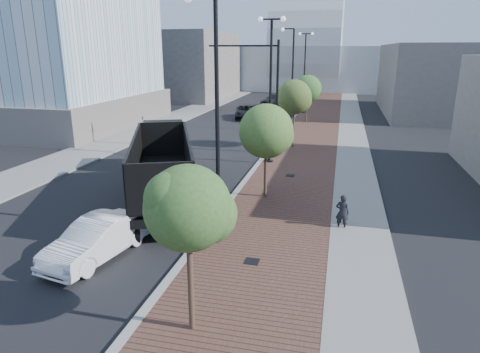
% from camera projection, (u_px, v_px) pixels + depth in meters
% --- Properties ---
extents(sidewalk, '(7.00, 140.00, 0.12)m').
position_uv_depth(sidewalk, '(325.00, 122.00, 44.48)').
color(sidewalk, '#4C2D23').
rests_on(sidewalk, ground).
extents(concrete_strip, '(2.40, 140.00, 0.13)m').
position_uv_depth(concrete_strip, '(351.00, 123.00, 43.87)').
color(concrete_strip, slate).
rests_on(concrete_strip, ground).
extents(curb, '(0.30, 140.00, 0.14)m').
position_uv_depth(curb, '(292.00, 120.00, 45.26)').
color(curb, gray).
rests_on(curb, ground).
extents(west_sidewalk, '(4.00, 140.00, 0.12)m').
position_uv_depth(west_sidewalk, '(178.00, 116.00, 48.17)').
color(west_sidewalk, slate).
rests_on(west_sidewalk, ground).
extents(dump_truck, '(7.45, 13.24, 3.41)m').
position_uv_depth(dump_truck, '(164.00, 160.00, 23.50)').
color(dump_truck, black).
rests_on(dump_truck, ground).
extents(white_sedan, '(2.35, 4.66, 1.47)m').
position_uv_depth(white_sedan, '(97.00, 239.00, 15.25)').
color(white_sedan, silver).
rests_on(white_sedan, ground).
extents(dark_car_mid, '(3.47, 5.65, 1.46)m').
position_uv_depth(dark_car_mid, '(246.00, 112.00, 46.98)').
color(dark_car_mid, black).
rests_on(dark_car_mid, ground).
extents(dark_car_far, '(4.06, 5.76, 1.55)m').
position_uv_depth(dark_car_far, '(275.00, 100.00, 57.60)').
color(dark_car_far, black).
rests_on(dark_car_far, ground).
extents(pedestrian, '(0.62, 0.46, 1.54)m').
position_uv_depth(pedestrian, '(342.00, 212.00, 17.67)').
color(pedestrian, black).
rests_on(pedestrian, ground).
extents(streetlight_1, '(1.44, 0.56, 9.21)m').
position_uv_depth(streetlight_1, '(215.00, 131.00, 15.98)').
color(streetlight_1, black).
rests_on(streetlight_1, ground).
extents(streetlight_2, '(1.72, 0.56, 9.28)m').
position_uv_depth(streetlight_2, '(270.00, 90.00, 27.00)').
color(streetlight_2, black).
rests_on(streetlight_2, ground).
extents(streetlight_3, '(1.44, 0.56, 9.21)m').
position_uv_depth(streetlight_3, '(291.00, 84.00, 38.34)').
color(streetlight_3, black).
rests_on(streetlight_3, ground).
extents(streetlight_4, '(1.72, 0.56, 9.28)m').
position_uv_depth(streetlight_4, '(304.00, 72.00, 49.35)').
color(streetlight_4, black).
rests_on(streetlight_4, ground).
extents(traffic_mast, '(5.09, 0.20, 8.00)m').
position_uv_depth(traffic_mast, '(265.00, 84.00, 29.95)').
color(traffic_mast, black).
rests_on(traffic_mast, ground).
extents(tree_0, '(2.26, 2.19, 4.66)m').
position_uv_depth(tree_0, '(190.00, 208.00, 10.38)').
color(tree_0, '#382619').
rests_on(tree_0, ground).
extents(tree_1, '(2.69, 2.69, 4.83)m').
position_uv_depth(tree_1, '(267.00, 131.00, 20.65)').
color(tree_1, '#382619').
rests_on(tree_1, ground).
extents(tree_2, '(2.62, 2.62, 5.22)m').
position_uv_depth(tree_2, '(295.00, 97.00, 31.71)').
color(tree_2, '#382619').
rests_on(tree_2, ground).
extents(tree_3, '(2.83, 2.83, 4.93)m').
position_uv_depth(tree_3, '(308.00, 89.00, 43.00)').
color(tree_3, '#382619').
rests_on(tree_3, ground).
extents(tower_podium, '(19.00, 19.00, 3.00)m').
position_uv_depth(tower_podium, '(47.00, 110.00, 42.77)').
color(tower_podium, slate).
rests_on(tower_podium, ground).
extents(convention_center, '(50.00, 30.00, 50.00)m').
position_uv_depth(convention_center, '(309.00, 57.00, 85.92)').
color(convention_center, '#ACB3B6').
rests_on(convention_center, ground).
extents(commercial_block_nw, '(14.00, 20.00, 10.00)m').
position_uv_depth(commercial_block_nw, '(182.00, 65.00, 66.95)').
color(commercial_block_nw, '#5D5754').
rests_on(commercial_block_nw, ground).
extents(commercial_block_ne, '(12.00, 22.00, 8.00)m').
position_uv_depth(commercial_block_ne, '(438.00, 79.00, 49.87)').
color(commercial_block_ne, '#615B57').
rests_on(commercial_block_ne, ground).
extents(utility_cover_1, '(0.50, 0.50, 0.02)m').
position_uv_depth(utility_cover_1, '(252.00, 261.00, 14.90)').
color(utility_cover_1, black).
rests_on(utility_cover_1, sidewalk).
extents(utility_cover_2, '(0.50, 0.50, 0.02)m').
position_uv_depth(utility_cover_2, '(290.00, 175.00, 25.15)').
color(utility_cover_2, black).
rests_on(utility_cover_2, sidewalk).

